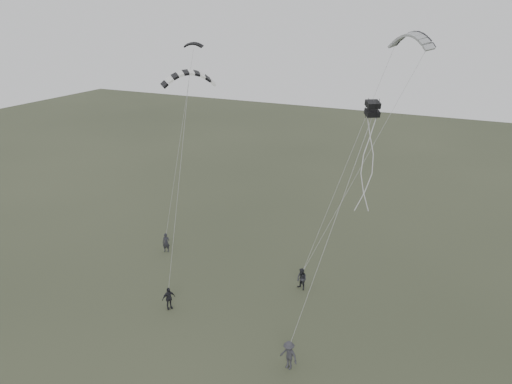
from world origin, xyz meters
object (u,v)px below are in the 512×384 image
at_px(flyer_left, 166,243).
at_px(flyer_center, 169,298).
at_px(kite_dark_small, 193,44).
at_px(kite_box, 372,108).
at_px(kite_pale_large, 412,34).
at_px(flyer_far, 289,355).
at_px(flyer_right, 302,279).
at_px(kite_striped, 188,72).

height_order(flyer_left, flyer_center, flyer_left).
xyz_separation_m(flyer_left, flyer_center, (4.73, -6.51, -0.02)).
relative_size(kite_dark_small, kite_box, 1.95).
relative_size(kite_dark_small, kite_pale_large, 0.39).
bearing_deg(kite_pale_large, flyer_far, -64.11).
distance_m(flyer_left, flyer_center, 8.05).
bearing_deg(kite_dark_small, flyer_left, -117.11).
bearing_deg(flyer_far, kite_dark_small, 151.34).
bearing_deg(kite_pale_large, flyer_center, -93.85).
relative_size(flyer_left, kite_box, 2.13).
distance_m(flyer_left, flyer_far, 16.09).
relative_size(flyer_right, kite_pale_large, 0.43).
bearing_deg(flyer_right, flyer_left, -159.40).
relative_size(flyer_center, kite_box, 2.06).
bearing_deg(flyer_right, kite_pale_large, 89.16).
relative_size(kite_striped, kite_box, 4.78).
bearing_deg(flyer_right, kite_box, -6.75).
bearing_deg(kite_dark_small, flyer_far, -57.31).
xyz_separation_m(flyer_center, kite_box, (11.19, 3.15, 12.42)).
distance_m(flyer_center, flyer_far, 9.15).
height_order(flyer_center, kite_dark_small, kite_dark_small).
height_order(kite_dark_small, kite_pale_large, kite_pale_large).
xyz_separation_m(flyer_far, kite_box, (2.25, 5.12, 12.34)).
relative_size(kite_pale_large, kite_striped, 1.04).
relative_size(flyer_center, kite_pale_large, 0.42).
relative_size(flyer_right, kite_box, 2.13).
distance_m(flyer_right, flyer_far, 8.04).
relative_size(flyer_right, kite_dark_small, 1.09).
height_order(kite_dark_small, kite_box, kite_dark_small).
relative_size(flyer_left, kite_dark_small, 1.09).
xyz_separation_m(flyer_far, kite_dark_small, (-12.77, 12.22, 14.70)).
bearing_deg(flyer_far, kite_box, 81.36).
xyz_separation_m(flyer_left, flyer_far, (13.67, -8.47, 0.05)).
xyz_separation_m(flyer_left, flyer_right, (11.53, -0.72, 0.00)).
bearing_deg(kite_dark_small, kite_striped, -75.08).
height_order(flyer_far, kite_box, kite_box).
distance_m(flyer_far, kite_dark_small, 22.99).
xyz_separation_m(flyer_right, kite_striped, (-7.80, -0.74, 13.38)).
distance_m(flyer_left, kite_dark_small, 15.24).
height_order(flyer_left, kite_box, kite_box).
xyz_separation_m(flyer_center, kite_pale_large, (10.97, 14.73, 15.54)).
height_order(flyer_center, flyer_far, flyer_far).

